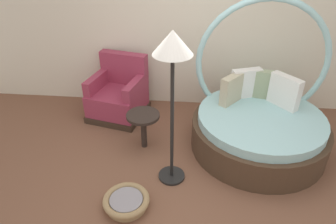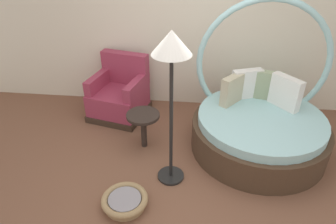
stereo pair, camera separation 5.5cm
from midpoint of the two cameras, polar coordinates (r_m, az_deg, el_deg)
ground_plane at (r=3.75m, az=3.26°, el=-13.56°), size 8.00×8.00×0.02m
back_wall at (r=4.83m, az=5.35°, el=17.57°), size 8.00×0.12×2.96m
round_daybed at (r=4.31m, az=16.93°, el=-1.74°), size 1.79×1.79×1.92m
red_armchair at (r=4.91m, az=-8.62°, el=3.16°), size 0.96×0.96×0.94m
pet_basket at (r=3.51m, az=-7.57°, el=-16.06°), size 0.51×0.51×0.13m
side_table at (r=4.07m, az=-4.25°, el=-1.51°), size 0.44×0.44×0.52m
floor_lamp at (r=3.00m, az=1.19°, el=9.76°), size 0.40×0.40×1.82m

